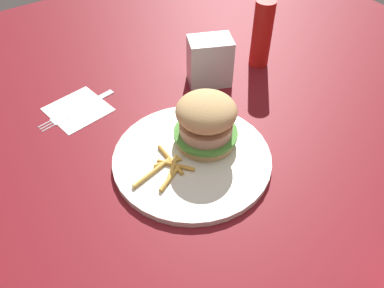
# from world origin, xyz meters

# --- Properties ---
(ground_plane) EXTENTS (1.60, 1.60, 0.00)m
(ground_plane) POSITION_xyz_m (0.00, 0.00, 0.00)
(ground_plane) COLOR maroon
(plate) EXTENTS (0.28, 0.28, 0.01)m
(plate) POSITION_xyz_m (-0.00, -0.02, 0.01)
(plate) COLOR silver
(plate) RESTS_ON ground_plane
(sandwich) EXTENTS (0.12, 0.12, 0.10)m
(sandwich) POSITION_xyz_m (-0.04, -0.04, 0.06)
(sandwich) COLOR tan
(sandwich) RESTS_ON plate
(fries_pile) EXTENTS (0.11, 0.09, 0.01)m
(fries_pile) POSITION_xyz_m (0.05, -0.02, 0.02)
(fries_pile) COLOR gold
(fries_pile) RESTS_ON plate
(napkin) EXTENTS (0.13, 0.13, 0.00)m
(napkin) POSITION_xyz_m (0.11, -0.27, 0.00)
(napkin) COLOR white
(napkin) RESTS_ON ground_plane
(fork) EXTENTS (0.17, 0.05, 0.00)m
(fork) POSITION_xyz_m (0.11, -0.27, 0.00)
(fork) COLOR silver
(fork) RESTS_ON napkin
(napkin_dispenser) EXTENTS (0.11, 0.09, 0.10)m
(napkin_dispenser) POSITION_xyz_m (-0.17, -0.20, 0.05)
(napkin_dispenser) COLOR #B7BABF
(napkin_dispenser) RESTS_ON ground_plane
(ketchup_bottle) EXTENTS (0.04, 0.04, 0.15)m
(ketchup_bottle) POSITION_xyz_m (-0.30, -0.19, 0.08)
(ketchup_bottle) COLOR #B21914
(ketchup_bottle) RESTS_ON ground_plane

